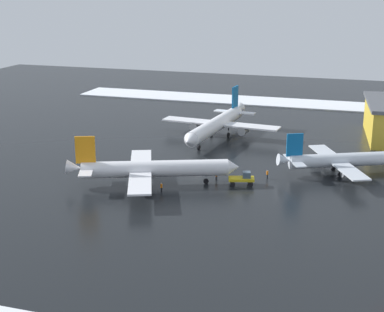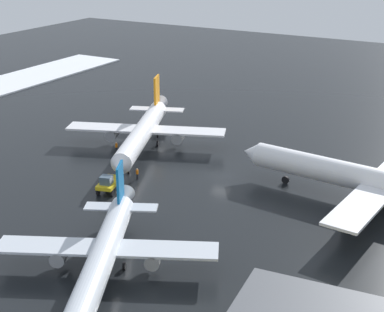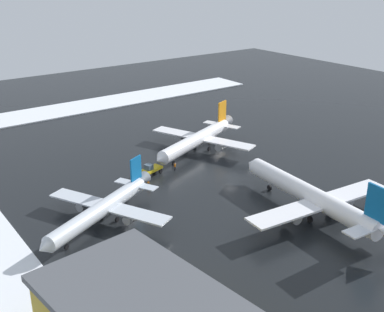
{
  "view_description": "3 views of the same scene",
  "coord_description": "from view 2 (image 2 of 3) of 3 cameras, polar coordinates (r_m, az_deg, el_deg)",
  "views": [
    {
      "loc": [
        -109.42,
        -33.58,
        35.14
      ],
      "look_at": [
        -9.03,
        -2.04,
        4.09
      ],
      "focal_mm": 55.0,
      "sensor_mm": 36.0,
      "label": 1
    },
    {
      "loc": [
        34.58,
        -69.64,
        32.94
      ],
      "look_at": [
        -4.21,
        -0.91,
        2.57
      ],
      "focal_mm": 55.0,
      "sensor_mm": 36.0,
      "label": 2
    },
    {
      "loc": [
        67.08,
        -59.42,
        39.75
      ],
      "look_at": [
        -7.6,
        -4.04,
        3.22
      ],
      "focal_mm": 45.0,
      "sensor_mm": 36.0,
      "label": 3
    }
  ],
  "objects": [
    {
      "name": "pushback_tug",
      "position": [
        79.72,
        -8.11,
        -2.57
      ],
      "size": [
        3.38,
        5.03,
        2.5
      ],
      "rotation": [
        0.0,
        0.0,
        4.99
      ],
      "color": "gold",
      "rests_on": "ground_plane"
    },
    {
      "name": "airplane_distant_tail",
      "position": [
        60.08,
        -8.59,
        -9.4
      ],
      "size": [
        22.14,
        26.03,
        8.27
      ],
      "rotation": [
        0.0,
        0.0,
        5.16
      ],
      "color": "silver",
      "rests_on": "ground_plane"
    },
    {
      "name": "airplane_parked_portside",
      "position": [
        77.9,
        16.47,
        -2.14
      ],
      "size": [
        34.79,
        28.92,
        10.32
      ],
      "rotation": [
        0.0,
        0.0,
        3.04
      ],
      "color": "white",
      "rests_on": "ground_plane"
    },
    {
      "name": "ground_plane",
      "position": [
        84.44,
        2.8,
        -1.94
      ],
      "size": [
        240.0,
        240.0,
        0.0
      ],
      "primitive_type": "plane",
      "color": "black"
    },
    {
      "name": "ground_crew_mid_apron",
      "position": [
        83.1,
        -5.34,
        -1.67
      ],
      "size": [
        0.36,
        0.36,
        1.71
      ],
      "rotation": [
        0.0,
        0.0,
        6.17
      ],
      "color": "black",
      "rests_on": "ground_plane"
    },
    {
      "name": "airplane_parked_starboard",
      "position": [
        93.72,
        -4.77,
        2.39
      ],
      "size": [
        25.4,
        30.02,
        9.29
      ],
      "rotation": [
        0.0,
        0.0,
        5.09
      ],
      "color": "white",
      "rests_on": "ground_plane"
    },
    {
      "name": "ground_crew_near_tug",
      "position": [
        74.59,
        -6.84,
        -4.49
      ],
      "size": [
        0.36,
        0.36,
        1.71
      ],
      "rotation": [
        0.0,
        0.0,
        4.58
      ],
      "color": "black",
      "rests_on": "ground_plane"
    },
    {
      "name": "ground_crew_beside_wing",
      "position": [
        93.74,
        -7.34,
        0.93
      ],
      "size": [
        0.36,
        0.36,
        1.71
      ],
      "rotation": [
        0.0,
        0.0,
        4.34
      ],
      "color": "black",
      "rests_on": "ground_plane"
    }
  ]
}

